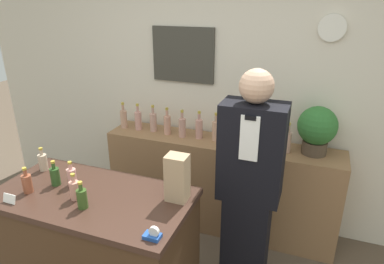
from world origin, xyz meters
TOP-DOWN VIEW (x-y plane):
  - back_wall at (-0.00, 2.00)m, footprint 5.20×0.09m
  - back_shelf at (0.12, 1.75)m, footprint 2.16×0.39m
  - display_counter at (-0.36, 0.49)m, footprint 1.26×0.65m
  - shopkeeper at (0.52, 1.11)m, footprint 0.43×0.27m
  - potted_plant at (0.92, 1.78)m, footprint 0.32×0.32m
  - paper_bag at (0.16, 0.64)m, footprint 0.13×0.11m
  - tape_dispenser at (0.19, 0.26)m, footprint 0.09×0.06m
  - price_card_left at (-0.76, 0.25)m, footprint 0.09×0.02m
  - counter_bottle_0 at (-0.88, 0.65)m, footprint 0.06×0.06m
  - counter_bottle_1 at (-0.75, 0.38)m, footprint 0.06×0.06m
  - counter_bottle_2 at (-0.65, 0.52)m, footprint 0.06×0.06m
  - counter_bottle_3 at (-0.54, 0.55)m, footprint 0.06×0.06m
  - counter_bottle_4 at (-0.42, 0.42)m, footprint 0.06×0.06m
  - counter_bottle_5 at (-0.32, 0.36)m, footprint 0.06×0.06m
  - shelf_bottle_0 at (-0.88, 1.74)m, footprint 0.07×0.07m
  - shelf_bottle_1 at (-0.72, 1.75)m, footprint 0.07×0.07m
  - shelf_bottle_2 at (-0.57, 1.76)m, footprint 0.07×0.07m
  - shelf_bottle_3 at (-0.41, 1.74)m, footprint 0.07×0.07m
  - shelf_bottle_4 at (-0.25, 1.73)m, footprint 0.07×0.07m
  - shelf_bottle_5 at (-0.09, 1.75)m, footprint 0.07×0.07m
  - shelf_bottle_6 at (0.07, 1.76)m, footprint 0.07×0.07m
  - shelf_bottle_7 at (0.22, 1.75)m, footprint 0.07×0.07m
  - shelf_bottle_8 at (0.38, 1.73)m, footprint 0.07×0.07m
  - shelf_bottle_9 at (0.54, 1.75)m, footprint 0.07×0.07m
  - shelf_bottle_10 at (0.70, 1.73)m, footprint 0.07×0.07m

SIDE VIEW (x-z plane):
  - back_shelf at x=0.12m, z-range 0.00..0.90m
  - display_counter at x=-0.36m, z-range 0.00..0.97m
  - shopkeeper at x=0.52m, z-range 0.00..1.71m
  - tape_dispenser at x=0.19m, z-range 0.96..1.03m
  - shelf_bottle_0 at x=-0.88m, z-range 0.87..1.13m
  - shelf_bottle_1 at x=-0.72m, z-range 0.87..1.13m
  - shelf_bottle_2 at x=-0.57m, z-range 0.87..1.13m
  - shelf_bottle_3 at x=-0.41m, z-range 0.87..1.13m
  - shelf_bottle_4 at x=-0.25m, z-range 0.87..1.13m
  - shelf_bottle_5 at x=-0.09m, z-range 0.87..1.13m
  - shelf_bottle_6 at x=0.07m, z-range 0.87..1.13m
  - shelf_bottle_7 at x=0.22m, z-range 0.87..1.13m
  - shelf_bottle_8 at x=0.38m, z-range 0.87..1.13m
  - shelf_bottle_9 at x=0.54m, z-range 0.87..1.13m
  - shelf_bottle_10 at x=0.70m, z-range 0.87..1.13m
  - price_card_left at x=-0.76m, z-range 0.97..1.03m
  - counter_bottle_0 at x=-0.88m, z-range 0.95..1.13m
  - counter_bottle_1 at x=-0.75m, z-range 0.95..1.13m
  - counter_bottle_2 at x=-0.65m, z-range 0.95..1.13m
  - counter_bottle_3 at x=-0.54m, z-range 0.95..1.13m
  - counter_bottle_4 at x=-0.42m, z-range 0.95..1.13m
  - counter_bottle_5 at x=-0.32m, z-range 0.95..1.13m
  - paper_bag at x=0.16m, z-range 0.97..1.27m
  - potted_plant at x=0.92m, z-range 0.92..1.33m
  - back_wall at x=0.00m, z-range 0.00..2.70m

